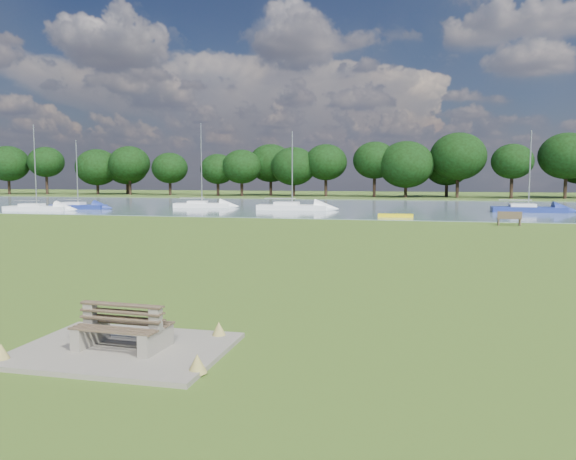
% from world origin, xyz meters
% --- Properties ---
extents(ground, '(220.00, 220.00, 0.00)m').
position_xyz_m(ground, '(0.00, 0.00, 0.00)').
color(ground, olive).
extents(river, '(220.00, 40.00, 0.10)m').
position_xyz_m(river, '(0.00, 42.00, 0.00)').
color(river, slate).
rests_on(river, ground).
extents(far_bank, '(220.00, 20.00, 0.40)m').
position_xyz_m(far_bank, '(0.00, 72.00, 0.00)').
color(far_bank, '#4C6626').
rests_on(far_bank, ground).
extents(concrete_pad, '(4.20, 3.20, 0.10)m').
position_xyz_m(concrete_pad, '(0.00, -14.00, 0.05)').
color(concrete_pad, gray).
rests_on(concrete_pad, ground).
extents(bench_pair, '(1.88, 1.17, 0.99)m').
position_xyz_m(bench_pair, '(0.00, -14.00, 0.50)').
color(bench_pair, gray).
rests_on(bench_pair, concrete_pad).
extents(riverbank_bench, '(1.70, 0.51, 1.05)m').
position_xyz_m(riverbank_bench, '(12.21, 19.24, 0.53)').
color(riverbank_bench, brown).
rests_on(riverbank_bench, ground).
extents(kayak, '(3.02, 0.78, 0.30)m').
position_xyz_m(kayak, '(3.80, 25.15, 0.20)').
color(kayak, yellow).
rests_on(kayak, river).
extents(tree_line, '(123.61, 7.93, 9.60)m').
position_xyz_m(tree_line, '(-9.41, 68.00, 5.73)').
color(tree_line, black).
rests_on(tree_line, far_bank).
extents(sailboat_0, '(6.63, 2.81, 8.79)m').
position_xyz_m(sailboat_0, '(-32.65, 25.99, 0.50)').
color(sailboat_0, white).
rests_on(sailboat_0, river).
extents(sailboat_1, '(6.10, 1.98, 7.43)m').
position_xyz_m(sailboat_1, '(-30.34, 29.74, 0.49)').
color(sailboat_1, navy).
rests_on(sailboat_1, river).
extents(sailboat_3, '(7.48, 2.54, 8.19)m').
position_xyz_m(sailboat_3, '(-7.35, 33.31, 0.55)').
color(sailboat_3, white).
rests_on(sailboat_3, river).
extents(sailboat_4, '(6.52, 3.11, 9.49)m').
position_xyz_m(sailboat_4, '(-18.40, 35.63, 0.52)').
color(sailboat_4, white).
rests_on(sailboat_4, river).
extents(sailboat_5, '(6.91, 2.03, 7.99)m').
position_xyz_m(sailboat_5, '(16.16, 35.00, 0.54)').
color(sailboat_5, navy).
rests_on(sailboat_5, river).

